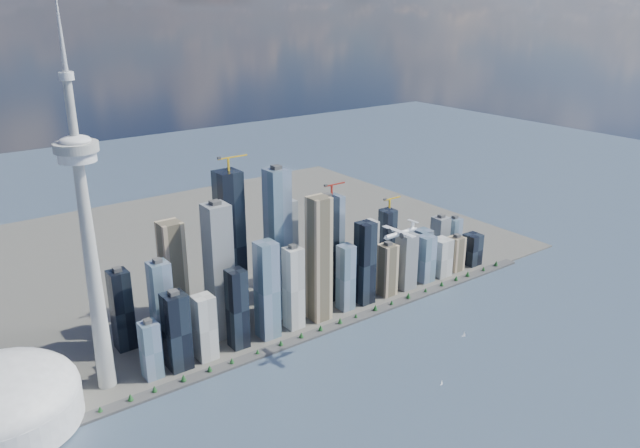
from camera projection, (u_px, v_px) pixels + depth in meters
ground at (406, 417)px, 841.69m from camera, size 4000.00×4000.00×0.00m
seawall at (300, 339)px, 1030.26m from camera, size 1100.00×22.00×4.00m
land at (184, 255)px, 1371.06m from camera, size 1400.00×900.00×3.00m
shoreline_trees at (300, 335)px, 1027.97m from camera, size 960.53×7.20×8.80m
skyscraper_cluster at (300, 265)px, 1099.60m from camera, size 736.00×142.00×287.67m
needle_tower at (88, 235)px, 828.86m from camera, size 56.00×56.00×550.50m
dome_stadium at (0, 401)px, 809.38m from camera, size 200.00×200.00×86.00m
airplane at (400, 233)px, 914.73m from camera, size 69.56×61.45×16.98m
sailboat_west at (442, 383)px, 911.25m from camera, size 5.91×2.50×8.16m
sailboat_east at (464, 334)px, 1042.11m from camera, size 7.10×3.77×9.94m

